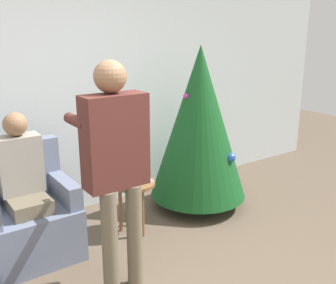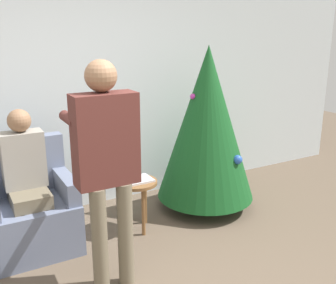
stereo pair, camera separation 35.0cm
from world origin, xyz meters
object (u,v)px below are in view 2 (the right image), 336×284
Objects in this scene: person_seated at (26,175)px; side_stool at (137,189)px; person_standing at (106,156)px; christmas_tree at (207,124)px; armchair at (30,212)px.

person_seated is 1.04m from side_stool.
person_standing is (0.44, -0.85, 0.35)m from person_seated.
person_standing is 3.39× the size of side_stool.
christmas_tree reaches higher than person_standing.
person_standing reaches higher than person_seated.
armchair is at bearing 177.97° from christmas_tree.
person_standing is at bearing -62.77° from person_seated.
person_standing is (0.44, -0.87, 0.71)m from armchair.
person_seated is at bearing -90.00° from armchair.
christmas_tree is at bearing -2.03° from armchair.
christmas_tree is 1.81× the size of armchair.
armchair is 1.01m from side_stool.
christmas_tree reaches higher than armchair.
person_seated is 1.01m from person_standing.
person_seated is at bearing 171.68° from side_stool.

